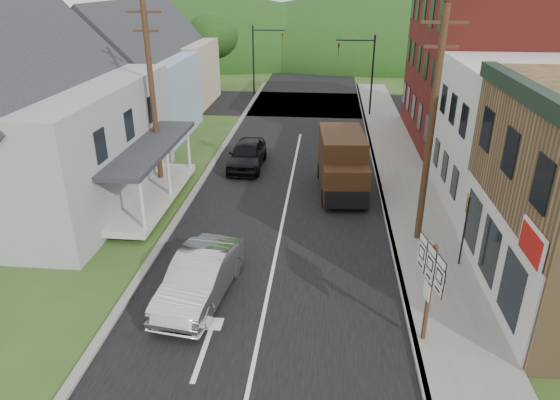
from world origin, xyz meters
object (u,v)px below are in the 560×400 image
(delivery_van, at_px, (342,164))
(silver_sedan, at_px, (200,278))
(dark_sedan, at_px, (247,154))
(route_sign_cluster, at_px, (430,280))
(warning_sign, at_px, (465,219))

(delivery_van, bearing_deg, silver_sedan, -120.91)
(dark_sedan, xyz_separation_m, delivery_van, (5.20, -2.96, 0.69))
(silver_sedan, height_order, delivery_van, delivery_van)
(delivery_van, distance_m, route_sign_cluster, 11.40)
(silver_sedan, height_order, route_sign_cluster, route_sign_cluster)
(dark_sedan, bearing_deg, delivery_van, -29.01)
(dark_sedan, relative_size, route_sign_cluster, 1.45)
(silver_sedan, relative_size, delivery_van, 0.90)
(dark_sedan, height_order, delivery_van, delivery_van)
(dark_sedan, relative_size, delivery_van, 0.85)
(delivery_van, relative_size, route_sign_cluster, 1.70)
(route_sign_cluster, bearing_deg, delivery_van, 89.44)
(silver_sedan, xyz_separation_m, warning_sign, (8.95, 2.78, 1.18))
(dark_sedan, bearing_deg, warning_sign, -45.50)
(silver_sedan, bearing_deg, dark_sedan, 99.41)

